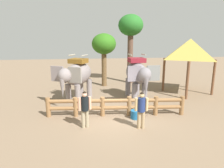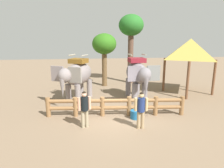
{
  "view_description": "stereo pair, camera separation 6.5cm",
  "coord_description": "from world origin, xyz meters",
  "views": [
    {
      "loc": [
        -1.6,
        -9.74,
        4.15
      ],
      "look_at": [
        0.0,
        1.83,
        1.4
      ],
      "focal_mm": 32.03,
      "sensor_mm": 36.0,
      "label": 1
    },
    {
      "loc": [
        -1.54,
        -9.75,
        4.15
      ],
      "look_at": [
        0.0,
        1.83,
        1.4
      ],
      "focal_mm": 32.03,
      "sensor_mm": 36.0,
      "label": 2
    }
  ],
  "objects": [
    {
      "name": "tree_back_center",
      "position": [
        0.06,
        7.21,
        3.46
      ],
      "size": [
        2.03,
        2.03,
        4.47
      ],
      "color": "brown",
      "rests_on": "ground"
    },
    {
      "name": "ground_plane",
      "position": [
        0.0,
        0.0,
        0.0
      ],
      "size": [
        60.0,
        60.0,
        0.0
      ],
      "primitive_type": "plane",
      "color": "#7E674F"
    },
    {
      "name": "log_fence",
      "position": [
        0.0,
        0.29,
        0.6
      ],
      "size": [
        7.41,
        0.93,
        1.05
      ],
      "color": "olive",
      "rests_on": "ground"
    },
    {
      "name": "feed_bucket",
      "position": [
        0.95,
        -0.23,
        0.22
      ],
      "size": [
        0.51,
        0.51,
        0.44
      ],
      "color": "#19598C",
      "rests_on": "ground"
    },
    {
      "name": "tourist_man_in_blue",
      "position": [
        0.9,
        -1.4,
        1.01
      ],
      "size": [
        0.62,
        0.38,
        1.75
      ],
      "color": "#9E845F",
      "rests_on": "ground"
    },
    {
      "name": "elephant_near_left",
      "position": [
        -2.11,
        3.27,
        1.71
      ],
      "size": [
        2.82,
        3.57,
        3.05
      ],
      "color": "gray",
      "rests_on": "ground"
    },
    {
      "name": "tree_far_left",
      "position": [
        2.54,
        8.14,
        4.86
      ],
      "size": [
        2.2,
        2.2,
        6.12
      ],
      "color": "brown",
      "rests_on": "ground"
    },
    {
      "name": "tourist_woman_in_black",
      "position": [
        -1.65,
        -0.94,
        1.02
      ],
      "size": [
        0.61,
        0.41,
        1.76
      ],
      "color": "gray",
      "rests_on": "ground"
    },
    {
      "name": "elephant_center",
      "position": [
        1.88,
        3.06,
        1.72
      ],
      "size": [
        2.03,
        3.56,
        3.06
      ],
      "color": "slate",
      "rests_on": "ground"
    },
    {
      "name": "thatched_shelter",
      "position": [
        6.09,
        4.13,
        3.28
      ],
      "size": [
        4.19,
        4.19,
        4.05
      ],
      "color": "brown",
      "rests_on": "ground"
    }
  ]
}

